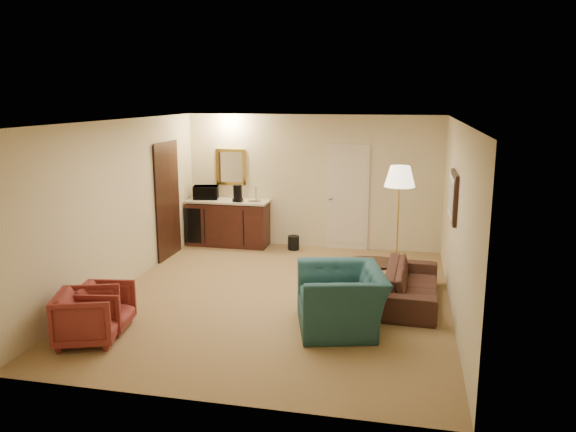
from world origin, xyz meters
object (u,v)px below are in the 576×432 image
(coffee_table, at_px, (374,278))
(floor_lamp, at_px, (398,222))
(rose_chair_near, at_px, (87,315))
(waste_bin, at_px, (294,243))
(microwave, at_px, (206,191))
(wetbar_cabinet, at_px, (228,223))
(rose_chair_far, at_px, (105,305))
(coffee_maker, at_px, (238,193))
(teal_armchair, at_px, (341,289))
(sofa, at_px, (412,279))

(coffee_table, bearing_deg, floor_lamp, 72.11)
(rose_chair_near, xyz_separation_m, coffee_table, (3.29, 2.45, -0.10))
(waste_bin, relative_size, microwave, 0.57)
(wetbar_cabinet, xyz_separation_m, waste_bin, (1.35, -0.07, -0.32))
(coffee_table, xyz_separation_m, microwave, (-3.51, 2.30, 0.83))
(rose_chair_near, relative_size, waste_bin, 2.59)
(rose_chair_far, xyz_separation_m, microwave, (-0.22, 4.35, 0.76))
(wetbar_cabinet, relative_size, coffee_maker, 4.99)
(floor_lamp, bearing_deg, teal_armchair, -105.49)
(rose_chair_far, height_order, microwave, microwave)
(sofa, relative_size, rose_chair_far, 2.85)
(wetbar_cabinet, distance_m, sofa, 4.39)
(rose_chair_near, bearing_deg, waste_bin, -38.01)
(teal_armchair, relative_size, waste_bin, 4.39)
(sofa, xyz_separation_m, coffee_maker, (-3.36, 2.41, 0.72))
(coffee_maker, bearing_deg, floor_lamp, -13.04)
(rose_chair_near, bearing_deg, rose_chair_far, -19.02)
(sofa, height_order, waste_bin, sofa)
(sofa, bearing_deg, rose_chair_near, 121.98)
(teal_armchair, bearing_deg, rose_chair_near, -84.74)
(rose_chair_near, bearing_deg, sofa, -79.18)
(rose_chair_far, relative_size, floor_lamp, 0.35)
(wetbar_cabinet, bearing_deg, waste_bin, -2.97)
(rose_chair_far, distance_m, waste_bin, 4.55)
(rose_chair_far, relative_size, waste_bin, 2.36)
(teal_armchair, height_order, rose_chair_near, teal_armchair)
(sofa, xyz_separation_m, coffee_table, (-0.56, 0.24, -0.10))
(coffee_maker, bearing_deg, rose_chair_far, -88.32)
(sofa, bearing_deg, rose_chair_far, 117.30)
(wetbar_cabinet, height_order, rose_chair_far, wetbar_cabinet)
(waste_bin, bearing_deg, rose_chair_near, -108.99)
(teal_armchair, distance_m, waste_bin, 3.85)
(coffee_table, bearing_deg, microwave, 146.71)
(sofa, relative_size, rose_chair_near, 2.59)
(rose_chair_near, height_order, microwave, microwave)
(coffee_table, relative_size, waste_bin, 3.26)
(coffee_table, bearing_deg, rose_chair_near, -143.38)
(wetbar_cabinet, xyz_separation_m, coffee_maker, (0.24, -0.10, 0.62))
(wetbar_cabinet, height_order, coffee_maker, coffee_maker)
(sofa, distance_m, rose_chair_far, 4.25)
(waste_bin, bearing_deg, microwave, 176.81)
(sofa, bearing_deg, coffee_maker, 56.50)
(waste_bin, xyz_separation_m, coffee_maker, (-1.11, -0.03, 0.95))
(rose_chair_near, distance_m, rose_chair_far, 0.40)
(wetbar_cabinet, relative_size, rose_chair_far, 2.52)
(coffee_table, height_order, floor_lamp, floor_lamp)
(teal_armchair, bearing_deg, waste_bin, -173.93)
(floor_lamp, xyz_separation_m, microwave, (-3.82, 1.35, 0.15))
(floor_lamp, bearing_deg, rose_chair_near, -136.64)
(floor_lamp, bearing_deg, coffee_maker, 158.63)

